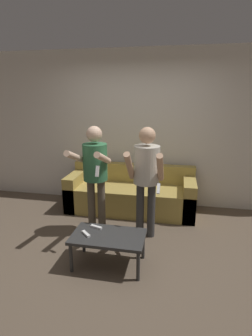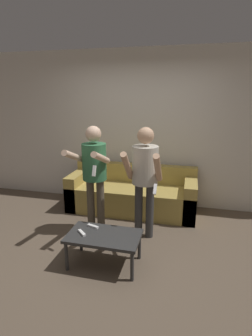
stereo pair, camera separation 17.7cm
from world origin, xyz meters
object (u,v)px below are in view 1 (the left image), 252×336
object	(u,v)px
couch	(131,195)
remote_near	(86,234)
remote_far	(96,227)
person_standing_right	(146,171)
person_standing_left	(95,168)
coffee_table	(108,238)

from	to	relation	value
couch	remote_near	size ratio (longest dim) A/B	16.11
remote_far	person_standing_right	bearing A→B (deg)	48.82
remote_far	couch	bearing A→B (deg)	83.30
remote_near	remote_far	size ratio (longest dim) A/B	0.87
person_standing_left	remote_far	distance (m)	0.84
person_standing_right	coffee_table	bearing A→B (deg)	-114.79
couch	person_standing_left	size ratio (longest dim) A/B	1.39
remote_far	remote_near	bearing A→B (deg)	-111.23
person_standing_left	coffee_table	distance (m)	1.03
coffee_table	couch	bearing A→B (deg)	90.61
person_standing_right	remote_near	world-z (taller)	person_standing_right
remote_near	remote_far	world-z (taller)	same
remote_near	person_standing_right	bearing A→B (deg)	52.60
person_standing_left	remote_far	xyz separation A→B (m)	(0.19, -0.60, -0.56)
couch	remote_near	distance (m)	1.64
couch	person_standing_right	bearing A→B (deg)	-66.80
couch	remote_near	bearing A→B (deg)	-98.37
person_standing_left	remote_far	bearing A→B (deg)	-72.50
person_standing_left	couch	bearing A→B (deg)	66.92
couch	coffee_table	size ratio (longest dim) A/B	2.55
person_standing_left	person_standing_right	distance (m)	0.72
coffee_table	remote_near	distance (m)	0.26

